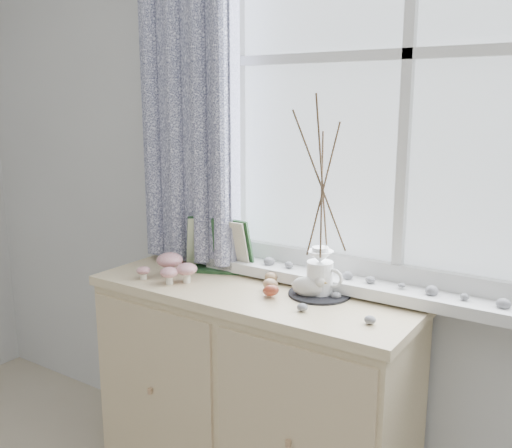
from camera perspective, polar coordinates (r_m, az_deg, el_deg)
name	(u,v)px	position (r m, az deg, el deg)	size (l,w,h in m)	color
sideboard	(251,397)	(2.21, -0.45, -16.93)	(1.20, 0.45, 0.85)	beige
botanical_book	(213,245)	(2.20, -4.33, -2.06)	(0.32, 0.13, 0.22)	#204222
toadstool_cluster	(172,266)	(2.15, -8.44, -4.17)	(0.23, 0.16, 0.09)	white
wooden_eggs	(271,284)	(2.02, 1.49, -5.98)	(0.13, 0.17, 0.06)	tan
songbird_figurine	(307,286)	(1.96, 5.14, -6.17)	(0.15, 0.07, 0.08)	silver
crocheted_doily	(319,294)	(1.99, 6.35, -6.96)	(0.21, 0.21, 0.01)	black
twig_pitcher	(322,181)	(1.90, 6.63, 4.26)	(0.27, 0.27, 0.69)	white
sideboard_pebbles	(335,307)	(1.85, 7.95, -8.26)	(0.26, 0.19, 0.03)	gray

